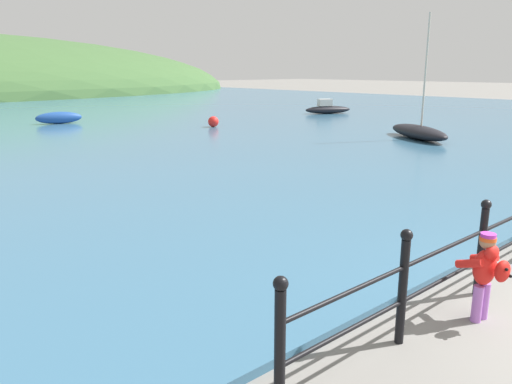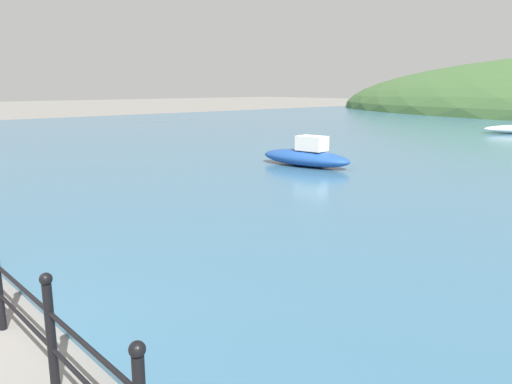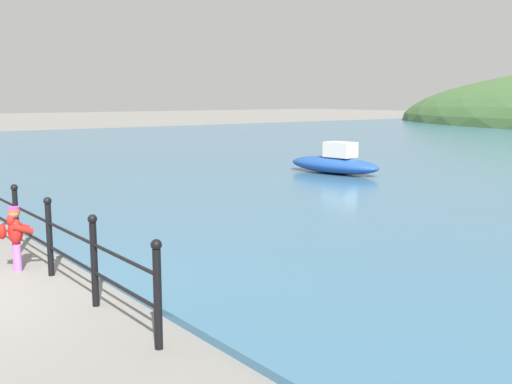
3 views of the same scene
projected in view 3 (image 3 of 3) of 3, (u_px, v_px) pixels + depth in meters
iron_railing at (49, 234)px, 8.97m from camera, size 6.88×0.12×1.21m
child_in_coat at (14, 232)px, 9.25m from camera, size 0.40×0.55×1.00m
boat_far_left at (334, 163)px, 20.47m from camera, size 3.71×1.68×1.09m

